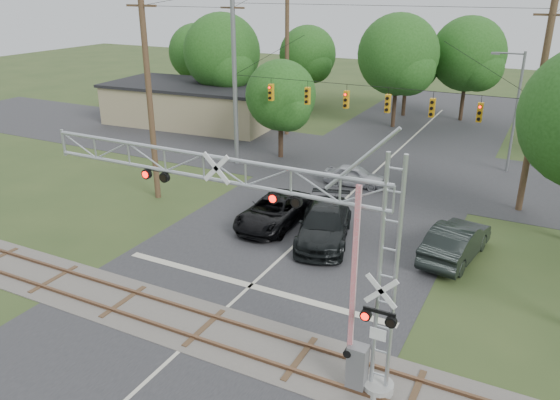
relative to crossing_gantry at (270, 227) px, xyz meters
The scene contains 14 objects.
ground 6.09m from the crossing_gantry, 151.92° to the right, with size 160.00×160.00×0.00m, color #2F411E.
road_main 10.21m from the crossing_gantry, 110.12° to the left, with size 14.00×90.00×0.02m, color #28282B.
road_cross 23.12m from the crossing_gantry, 97.80° to the left, with size 90.00×12.00×0.02m, color #28282B.
railroad_track 5.85m from the crossing_gantry, behind, with size 90.00×3.20×0.17m.
crossing_gantry is the anchor object (origin of this frame).
traffic_signal_span 18.50m from the crossing_gantry, 96.70° to the left, with size 19.34×0.36×11.50m.
pickup_black 12.08m from the crossing_gantry, 117.28° to the left, with size 2.60×5.63×1.57m, color black.
car_dark 10.58m from the crossing_gantry, 101.97° to the left, with size 2.45×6.02×1.75m, color black.
sedan_silver 18.77m from the crossing_gantry, 100.81° to the left, with size 1.56×3.89×1.33m, color #A6A7AE.
suv_dark 12.10m from the crossing_gantry, 68.07° to the left, with size 1.86×5.32×1.75m, color black.
commercial_building 35.46m from the crossing_gantry, 129.77° to the left, with size 16.27×9.15×3.67m.
streetlight 25.93m from the crossing_gantry, 79.17° to the left, with size 2.17×0.23×8.13m.
utility_poles 21.32m from the crossing_gantry, 90.11° to the left, with size 25.15×28.22×13.23m.
treeline 32.01m from the crossing_gantry, 96.70° to the left, with size 53.19×31.49×9.95m.
Camera 1 is at (10.49, -12.18, 12.18)m, focal length 35.00 mm.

